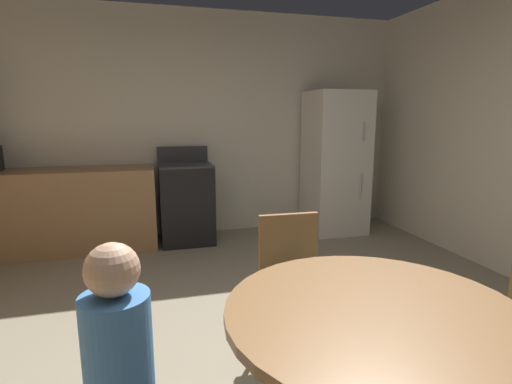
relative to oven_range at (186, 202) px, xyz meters
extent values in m
cube|color=silver|center=(0.10, 0.40, 0.88)|extent=(5.62, 0.12, 2.70)
cube|color=#9E754C|center=(-1.38, 0.00, -0.02)|extent=(2.06, 0.60, 0.90)
cube|color=black|center=(0.00, 0.00, -0.02)|extent=(0.60, 0.60, 0.90)
cube|color=#38383D|center=(0.00, 0.00, 0.44)|extent=(0.60, 0.60, 0.02)
cube|color=#38383D|center=(0.00, 0.28, 0.54)|extent=(0.60, 0.04, 0.18)
cube|color=white|center=(1.87, -0.05, 0.41)|extent=(0.68, 0.66, 1.76)
cylinder|color=#B2B2B7|center=(2.05, -0.39, 0.81)|extent=(0.02, 0.02, 0.22)
cylinder|color=#B2B2B7|center=(2.05, -0.39, 0.16)|extent=(0.02, 0.02, 0.30)
cylinder|color=olive|center=(0.39, -3.38, 0.27)|extent=(1.13, 1.13, 0.04)
cylinder|color=olive|center=(0.58, -2.69, -0.25)|extent=(0.03, 0.03, 0.43)
cylinder|color=olive|center=(0.24, -2.68, -0.25)|extent=(0.03, 0.03, 0.43)
cylinder|color=olive|center=(0.59, -2.35, -0.25)|extent=(0.03, 0.03, 0.43)
cylinder|color=olive|center=(0.25, -2.34, -0.25)|extent=(0.03, 0.03, 0.43)
cube|color=#4C704C|center=(0.41, -2.52, -0.02)|extent=(0.41, 0.41, 0.05)
cube|color=olive|center=(0.42, -2.34, 0.19)|extent=(0.38, 0.05, 0.42)
cylinder|color=olive|center=(1.05, -3.13, -0.25)|extent=(0.03, 0.03, 0.43)
cylinder|color=olive|center=(1.39, -3.08, -0.25)|extent=(0.03, 0.03, 0.43)
cylinder|color=#4784CC|center=(-0.53, -3.36, 0.24)|extent=(0.22, 0.22, 0.42)
sphere|color=#D6A884|center=(-0.53, -3.36, 0.54)|extent=(0.17, 0.17, 0.17)
camera|label=1|loc=(-0.40, -4.59, 1.00)|focal=27.88mm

